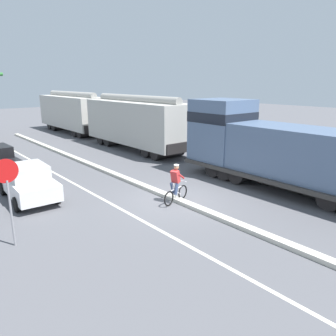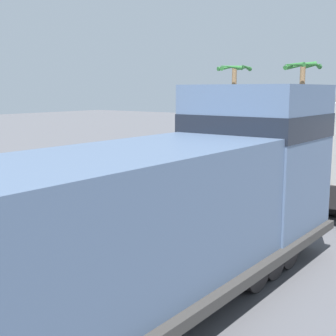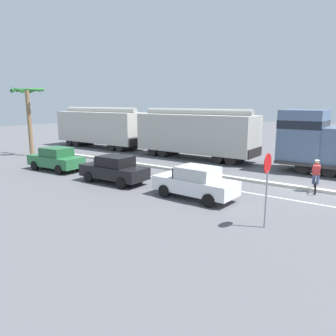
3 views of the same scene
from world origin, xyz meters
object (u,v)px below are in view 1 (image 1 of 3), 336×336
Objects in this scene: hopper_car_lead at (136,123)px; cyclist at (176,185)px; locomotive at (276,152)px; hopper_car_middle at (72,112)px; stop_sign at (8,186)px; parked_car_white at (28,182)px.

hopper_car_lead is 11.99m from cyclist.
locomotive reaches higher than hopper_car_lead.
hopper_car_lead is at bearing 63.66° from cyclist.
hopper_car_lead is 6.18× the size of cyclist.
hopper_car_middle is 6.18× the size of cyclist.
locomotive is at bearing -90.00° from hopper_car_lead.
stop_sign is (-11.86, -21.88, -0.05)m from hopper_car_middle.
hopper_car_middle is at bearing 60.35° from parked_car_white.
locomotive is 6.77× the size of cyclist.
stop_sign is (-11.86, -10.28, -0.05)m from hopper_car_lead.
locomotive is at bearing -30.93° from parked_car_white.
stop_sign is at bearing -113.09° from parked_car_white.
locomotive reaches higher than hopper_car_middle.
hopper_car_lead is at bearing 40.91° from stop_sign.
hopper_car_middle is 24.89m from stop_sign.
parked_car_white is 1.48× the size of stop_sign.
hopper_car_lead reaches higher than stop_sign.
locomotive is 1.10× the size of hopper_car_middle.
stop_sign is at bearing 171.00° from locomotive.
cyclist is (-5.29, -22.29, -1.26)m from hopper_car_middle.
locomotive is at bearing -15.49° from cyclist.
hopper_car_lead reaches higher than parked_car_white.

